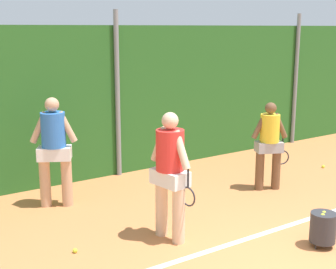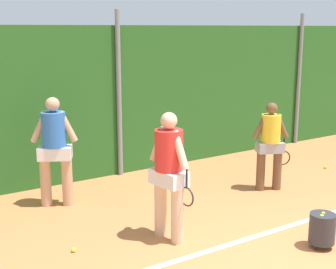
{
  "view_description": "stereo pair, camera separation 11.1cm",
  "coord_description": "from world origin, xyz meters",
  "views": [
    {
      "loc": [
        -4.49,
        -3.36,
        3.01
      ],
      "look_at": [
        -0.22,
        3.04,
        1.29
      ],
      "focal_mm": 51.34,
      "sensor_mm": 36.0,
      "label": 1
    },
    {
      "loc": [
        -4.39,
        -3.42,
        3.01
      ],
      "look_at": [
        -0.22,
        3.04,
        1.29
      ],
      "focal_mm": 51.34,
      "sensor_mm": 36.0,
      "label": 2
    }
  ],
  "objects": [
    {
      "name": "fence_post_center",
      "position": [
        0.0,
        5.21,
        1.68
      ],
      "size": [
        0.1,
        0.1,
        3.36
      ],
      "primitive_type": "cylinder",
      "color": "gray",
      "rests_on": "ground_plane"
    },
    {
      "name": "ball_hopper",
      "position": [
        0.77,
        0.64,
        0.29
      ],
      "size": [
        0.36,
        0.36,
        0.51
      ],
      "color": "#2D2D33",
      "rests_on": "ground_plane"
    },
    {
      "name": "player_midcourt",
      "position": [
        1.92,
        2.84,
        0.93
      ],
      "size": [
        0.74,
        0.46,
        1.67
      ],
      "rotation": [
        0.0,
        0.0,
        5.85
      ],
      "color": "brown",
      "rests_on": "ground_plane"
    },
    {
      "name": "fence_post_right",
      "position": [
        5.23,
        5.21,
        1.68
      ],
      "size": [
        0.1,
        0.1,
        3.36
      ],
      "primitive_type": "cylinder",
      "color": "gray",
      "rests_on": "ground_plane"
    },
    {
      "name": "player_foreground_near",
      "position": [
        -0.85,
        2.05,
        1.05
      ],
      "size": [
        0.4,
        0.84,
        1.87
      ],
      "rotation": [
        0.0,
        0.0,
        4.86
      ],
      "color": "beige",
      "rests_on": "ground_plane"
    },
    {
      "name": "player_backcourt_far",
      "position": [
        -1.74,
        4.23,
        1.06
      ],
      "size": [
        0.72,
        0.55,
        1.89
      ],
      "rotation": [
        0.0,
        0.0,
        5.78
      ],
      "color": "tan",
      "rests_on": "ground_plane"
    },
    {
      "name": "hedge_fence_backdrop",
      "position": [
        0.0,
        5.39,
        1.53
      ],
      "size": [
        18.13,
        0.25,
        3.06
      ],
      "primitive_type": "cube",
      "color": "#286023",
      "rests_on": "ground_plane"
    },
    {
      "name": "tennis_ball_1",
      "position": [
        -2.19,
        2.38,
        0.03
      ],
      "size": [
        0.07,
        0.07,
        0.07
      ],
      "primitive_type": "sphere",
      "color": "#CCDB33",
      "rests_on": "ground_plane"
    },
    {
      "name": "court_baseline_paint",
      "position": [
        0.0,
        1.4,
        0.0
      ],
      "size": [
        13.25,
        0.1,
        0.01
      ],
      "primitive_type": "cube",
      "color": "white",
      "rests_on": "ground_plane"
    },
    {
      "name": "ground_plane",
      "position": [
        0.0,
        1.58,
        0.0
      ],
      "size": [
        27.9,
        27.9,
        0.0
      ],
      "primitive_type": "plane",
      "color": "#C67542"
    },
    {
      "name": "tennis_ball_5",
      "position": [
        3.96,
        3.17,
        0.03
      ],
      "size": [
        0.07,
        0.07,
        0.07
      ],
      "primitive_type": "sphere",
      "color": "#CCDB33",
      "rests_on": "ground_plane"
    }
  ]
}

